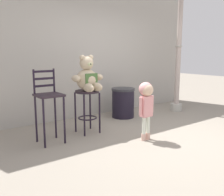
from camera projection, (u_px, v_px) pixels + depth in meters
The scene contains 8 objects.
ground_plane at pixel (160, 137), 4.42m from camera, with size 24.00×24.00×0.00m, color gray.
building_wall at pixel (91, 42), 5.87m from camera, with size 6.10×0.30×3.40m, color #A49F97.
bar_stool_with_teddy at pixel (87, 102), 4.58m from camera, with size 0.43×0.43×0.78m.
teddy_bear at pixel (88, 78), 4.48m from camera, with size 0.60×0.53×0.63m.
child_walking at pixel (146, 98), 4.16m from camera, with size 0.31×0.25×0.98m.
trash_bin at pixel (123, 103), 5.73m from camera, with size 0.53×0.53×0.67m.
lamppost at pixel (178, 67), 6.26m from camera, with size 0.29×0.29×2.78m.
bar_chair_empty at pixel (49, 100), 4.04m from camera, with size 0.40×0.40×1.19m.
Camera 1 is at (-3.20, -2.88, 1.44)m, focal length 40.49 mm.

